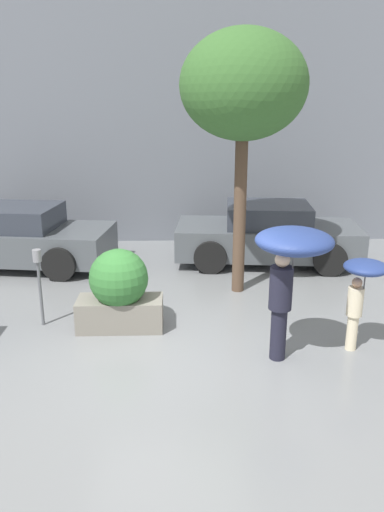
% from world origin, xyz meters
% --- Properties ---
extents(ground_plane, '(40.00, 40.00, 0.00)m').
position_xyz_m(ground_plane, '(0.00, 0.00, 0.00)').
color(ground_plane, slate).
extents(building_facade, '(18.00, 0.30, 6.00)m').
position_xyz_m(building_facade, '(0.00, 6.50, 3.00)').
color(building_facade, slate).
rests_on(building_facade, ground).
extents(planter_box, '(1.39, 0.95, 1.35)m').
position_xyz_m(planter_box, '(-0.79, 1.00, 0.67)').
color(planter_box, gray).
rests_on(planter_box, ground).
extents(person_adult, '(1.06, 1.06, 1.97)m').
position_xyz_m(person_adult, '(1.71, -0.13, 1.59)').
color(person_adult, '#1E1E2D').
rests_on(person_adult, ground).
extents(person_child, '(0.63, 0.63, 1.43)m').
position_xyz_m(person_child, '(2.82, 0.12, 1.09)').
color(person_child, beige).
rests_on(person_child, ground).
extents(parked_car_near, '(4.27, 2.28, 1.37)m').
position_xyz_m(parked_car_near, '(2.22, 4.47, 0.64)').
color(parked_car_near, '#4C5156').
rests_on(parked_car_near, ground).
extents(parked_car_far, '(4.43, 2.40, 1.37)m').
position_xyz_m(parked_car_far, '(-3.49, 4.38, 0.65)').
color(parked_car_far, '#4C5156').
rests_on(parked_car_far, ground).
extents(street_tree, '(2.27, 2.27, 4.83)m').
position_xyz_m(street_tree, '(1.34, 2.65, 3.82)').
color(street_tree, brown).
rests_on(street_tree, ground).
extents(parking_meter, '(0.14, 0.14, 1.32)m').
position_xyz_m(parking_meter, '(-2.11, 1.16, 0.94)').
color(parking_meter, '#595B60').
rests_on(parking_meter, ground).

